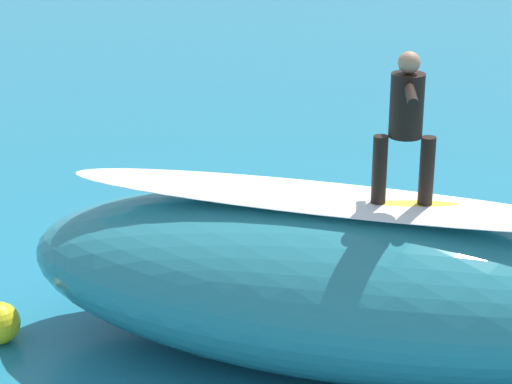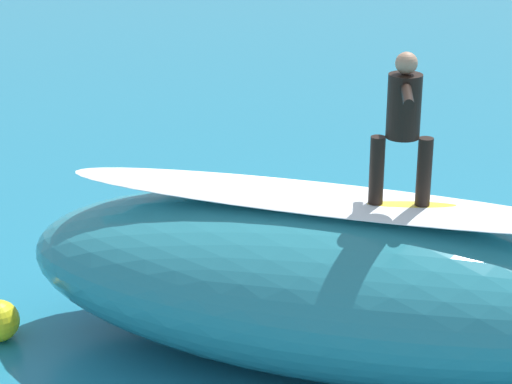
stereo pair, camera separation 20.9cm
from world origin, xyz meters
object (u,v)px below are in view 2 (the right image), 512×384
Objects in this scene: surfboard_riding at (398,207)px; surfboard_paddling at (153,237)px; surfer_riding at (403,118)px; surfer_paddling at (145,226)px.

surfboard_riding is 5.15m from surfboard_paddling.
surfer_riding reaches higher than surfboard_paddling.
surfer_riding is at bearing 132.01° from surfboard_riding.
surfer_paddling is (3.24, -3.63, -1.77)m from surfboard_riding.
surfer_riding is at bearing -43.74° from surfboard_paddling.
surfboard_riding is at bearing -47.99° from surfer_riding.
surfboard_riding reaches higher than surfer_paddling.
surfboard_riding is 1.01m from surfer_riding.
surfer_riding is 1.05× the size of surfer_paddling.
surfboard_paddling is at bearing 0.00° from surfer_paddling.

